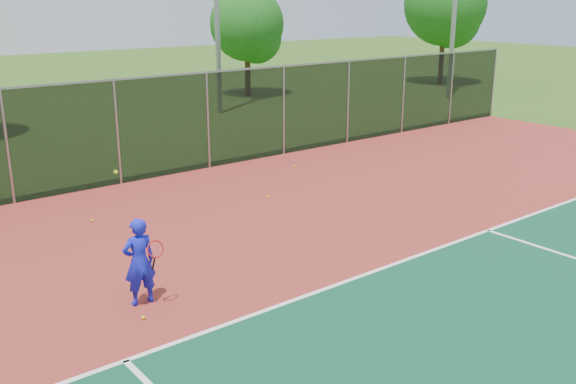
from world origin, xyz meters
The scene contains 10 objects.
ground centered at (0.00, 0.00, 0.00)m, with size 120.00×120.00×0.00m, color #2E5418.
court_apron centered at (0.00, 2.00, 0.01)m, with size 30.00×20.00×0.02m, color maroon.
fence_back centered at (0.00, 12.00, 1.56)m, with size 30.00×0.06×3.03m.
tennis_player centered at (-5.95, 4.59, 0.82)m, with size 0.60×0.62×2.46m.
practice_ball_1 centered at (2.13, 10.30, 0.06)m, with size 0.07×0.07×0.07m, color #C1C917.
practice_ball_4 centered at (-6.21, 4.02, 0.06)m, with size 0.07×0.07×0.07m, color #C1C917.
practice_ball_5 centered at (-0.46, 8.21, 0.06)m, with size 0.07×0.07×0.07m, color #C1C917.
practice_ball_6 centered at (-4.97, 9.29, 0.06)m, with size 0.07×0.07×0.07m, color #C1C917.
tree_back_mid centered at (10.12, 24.15, 3.67)m, with size 3.98×3.98×5.85m.
tree_back_right centered at (22.51, 20.81, 4.60)m, with size 4.99×4.99×7.33m.
Camera 1 is at (-10.29, -5.08, 5.19)m, focal length 40.00 mm.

